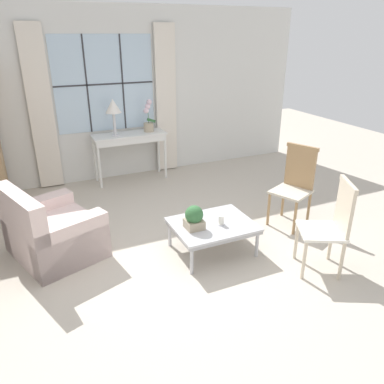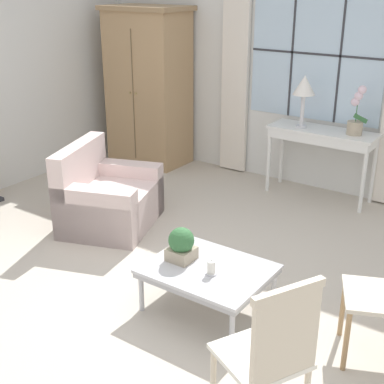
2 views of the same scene
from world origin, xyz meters
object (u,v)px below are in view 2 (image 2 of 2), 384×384
(potted_plant_small, at_px, (181,244))
(pillar_candle, at_px, (211,268))
(armoire, at_px, (148,87))
(accent_chair_wooden, at_px, (272,350))
(armchair_upholstered, at_px, (108,200))
(coffee_table, at_px, (208,272))
(potted_orchid, at_px, (356,116))
(console_table, at_px, (322,138))
(table_lamp, at_px, (304,87))

(potted_plant_small, bearing_deg, pillar_candle, -9.81)
(armoire, bearing_deg, accent_chair_wooden, -43.33)
(armchair_upholstered, distance_m, accent_chair_wooden, 3.06)
(accent_chair_wooden, height_order, coffee_table, accent_chair_wooden)
(potted_orchid, distance_m, potted_plant_small, 2.77)
(armchair_upholstered, relative_size, potted_plant_small, 4.47)
(console_table, xyz_separation_m, pillar_candle, (0.28, -2.74, -0.30))
(pillar_candle, bearing_deg, armchair_upholstered, 156.89)
(armoire, xyz_separation_m, coffee_table, (2.66, -2.58, -0.72))
(potted_orchid, xyz_separation_m, coffee_table, (-0.15, -2.68, -0.69))
(accent_chair_wooden, height_order, potted_plant_small, accent_chair_wooden)
(potted_orchid, xyz_separation_m, potted_plant_small, (-0.39, -2.70, -0.52))
(accent_chair_wooden, xyz_separation_m, coffee_table, (-0.95, 0.83, -0.25))
(armoire, height_order, console_table, armoire)
(table_lamp, height_order, coffee_table, table_lamp)
(armchair_upholstered, bearing_deg, pillar_candle, -23.11)
(armoire, height_order, armchair_upholstered, armoire)
(pillar_candle, bearing_deg, console_table, 95.74)
(table_lamp, distance_m, accent_chair_wooden, 3.78)
(armchair_upholstered, height_order, potted_plant_small, armchair_upholstered)
(table_lamp, distance_m, potted_orchid, 0.65)
(coffee_table, bearing_deg, armoire, 135.93)
(armoire, height_order, coffee_table, armoire)
(table_lamp, distance_m, potted_plant_small, 2.75)
(potted_orchid, height_order, potted_plant_small, potted_orchid)
(console_table, height_order, table_lamp, table_lamp)
(table_lamp, xyz_separation_m, potted_orchid, (0.60, 0.07, -0.26))
(armchair_upholstered, bearing_deg, coffee_table, -21.99)
(armchair_upholstered, relative_size, pillar_candle, 9.87)
(potted_orchid, distance_m, coffee_table, 2.77)
(console_table, relative_size, accent_chair_wooden, 1.20)
(armchair_upholstered, height_order, coffee_table, armchair_upholstered)
(table_lamp, bearing_deg, potted_plant_small, -85.54)
(console_table, height_order, coffee_table, console_table)
(console_table, relative_size, potted_plant_small, 4.52)
(table_lamp, distance_m, coffee_table, 2.82)
(armoire, xyz_separation_m, armchair_upholstered, (0.98, -1.90, -0.76))
(console_table, bearing_deg, table_lamp, -167.04)
(armoire, xyz_separation_m, potted_orchid, (2.82, 0.10, -0.03))
(coffee_table, distance_m, potted_plant_small, 0.30)
(table_lamp, bearing_deg, console_table, 12.96)
(armchair_upholstered, xyz_separation_m, pillar_candle, (1.76, -0.75, 0.13))
(armchair_upholstered, xyz_separation_m, coffee_table, (1.69, -0.68, 0.04))
(potted_plant_small, bearing_deg, table_lamp, 94.46)
(accent_chair_wooden, bearing_deg, potted_orchid, 102.84)
(coffee_table, xyz_separation_m, potted_plant_small, (-0.24, -0.02, 0.17))
(console_table, distance_m, coffee_table, 2.71)
(potted_plant_small, bearing_deg, console_table, 89.21)
(potted_orchid, xyz_separation_m, armchair_upholstered, (-1.84, -2.00, -0.73))
(accent_chair_wooden, distance_m, potted_plant_small, 1.45)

